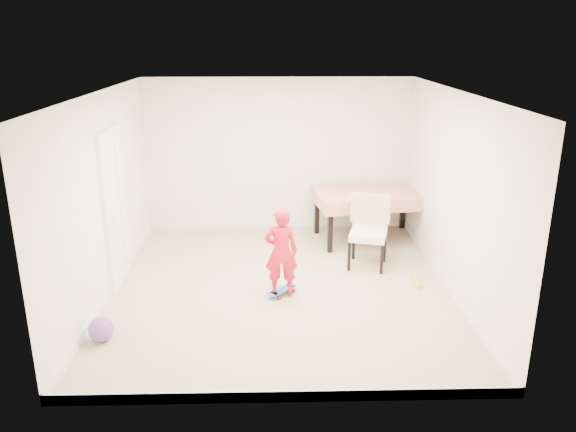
{
  "coord_description": "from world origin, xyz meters",
  "views": [
    {
      "loc": [
        -0.09,
        -6.93,
        3.27
      ],
      "look_at": [
        0.1,
        0.2,
        0.95
      ],
      "focal_mm": 35.0,
      "sensor_mm": 36.0,
      "label": 1
    }
  ],
  "objects_px": {
    "child": "(281,254)",
    "balloon": "(101,330)",
    "dining_chair": "(368,233)",
    "skateboard": "(282,292)",
    "dining_table": "(369,216)"
  },
  "relations": [
    {
      "from": "dining_table",
      "to": "child",
      "type": "height_order",
      "value": "child"
    },
    {
      "from": "dining_chair",
      "to": "balloon",
      "type": "bearing_deg",
      "value": -132.49
    },
    {
      "from": "skateboard",
      "to": "dining_chair",
      "type": "bearing_deg",
      "value": -9.32
    },
    {
      "from": "child",
      "to": "balloon",
      "type": "relative_size",
      "value": 4.19
    },
    {
      "from": "dining_table",
      "to": "skateboard",
      "type": "distance_m",
      "value": 2.55
    },
    {
      "from": "child",
      "to": "balloon",
      "type": "height_order",
      "value": "child"
    },
    {
      "from": "dining_chair",
      "to": "child",
      "type": "bearing_deg",
      "value": -127.0
    },
    {
      "from": "child",
      "to": "dining_chair",
      "type": "bearing_deg",
      "value": -145.67
    },
    {
      "from": "skateboard",
      "to": "balloon",
      "type": "distance_m",
      "value": 2.33
    },
    {
      "from": "child",
      "to": "skateboard",
      "type": "bearing_deg",
      "value": -105.04
    },
    {
      "from": "dining_chair",
      "to": "skateboard",
      "type": "relative_size",
      "value": 2.11
    },
    {
      "from": "dining_chair",
      "to": "skateboard",
      "type": "xyz_separation_m",
      "value": [
        -1.27,
        -0.92,
        -0.49
      ]
    },
    {
      "from": "skateboard",
      "to": "child",
      "type": "height_order",
      "value": "child"
    },
    {
      "from": "dining_table",
      "to": "child",
      "type": "bearing_deg",
      "value": -133.98
    },
    {
      "from": "skateboard",
      "to": "balloon",
      "type": "height_order",
      "value": "balloon"
    }
  ]
}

